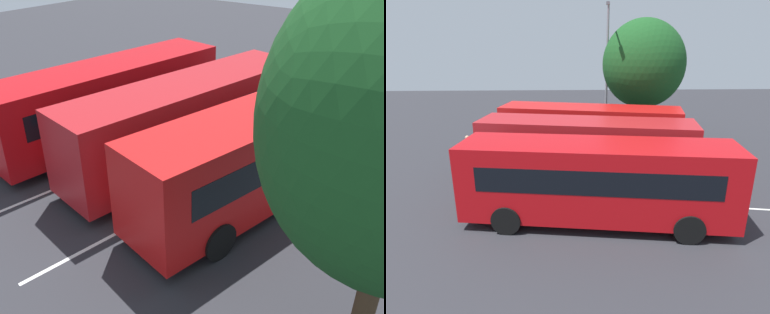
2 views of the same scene
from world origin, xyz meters
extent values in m
plane|color=#2B2B30|center=(0.00, 0.00, 0.00)|extent=(68.15, 68.15, 0.00)
cube|color=red|center=(0.37, -3.58, 1.76)|extent=(10.25, 4.44, 2.78)
cube|color=black|center=(5.21, -4.64, 2.51)|extent=(0.56, 2.06, 1.17)
cube|color=black|center=(0.62, -2.46, 2.10)|extent=(8.20, 1.87, 0.89)
cube|color=black|center=(0.13, -4.71, 2.10)|extent=(8.20, 1.87, 0.89)
cube|color=black|center=(5.23, -4.64, 2.97)|extent=(0.50, 1.87, 0.32)
cube|color=black|center=(5.24, -4.65, 0.60)|extent=(0.56, 2.15, 0.36)
cylinder|color=black|center=(3.73, -3.17, 0.54)|extent=(1.11, 0.50, 1.08)
cylinder|color=black|center=(3.25, -5.36, 0.54)|extent=(1.11, 0.50, 1.08)
cylinder|color=black|center=(-2.50, -1.80, 0.54)|extent=(1.11, 0.50, 1.08)
cylinder|color=black|center=(-2.98, -3.99, 0.54)|extent=(1.11, 0.50, 1.08)
cube|color=#AD191E|center=(0.79, -0.16, 1.76)|extent=(10.24, 4.08, 2.78)
cube|color=#19232D|center=(5.66, -1.03, 2.51)|extent=(0.48, 2.07, 1.17)
cube|color=#19232D|center=(0.99, 0.97, 2.10)|extent=(8.26, 1.55, 0.89)
cube|color=#19232D|center=(0.59, -1.30, 2.10)|extent=(8.26, 1.55, 0.89)
cube|color=black|center=(5.68, -1.03, 2.97)|extent=(0.43, 1.88, 0.32)
cube|color=black|center=(5.69, -1.04, 0.60)|extent=(0.48, 2.16, 0.36)
cylinder|color=black|center=(4.13, 0.38, 0.54)|extent=(1.11, 0.46, 1.08)
cylinder|color=black|center=(3.74, -1.83, 0.54)|extent=(1.11, 0.46, 1.08)
cylinder|color=black|center=(-2.16, 1.50, 0.54)|extent=(1.11, 0.46, 1.08)
cylinder|color=black|center=(-2.55, -0.71, 0.54)|extent=(1.11, 0.46, 1.08)
cube|color=#B70C11|center=(0.59, 3.59, 1.76)|extent=(10.20, 3.70, 2.78)
cube|color=black|center=(5.49, 2.91, 2.51)|extent=(0.40, 2.08, 1.17)
cube|color=black|center=(0.75, 4.73, 2.10)|extent=(8.31, 1.22, 0.89)
cube|color=black|center=(0.43, 2.44, 2.10)|extent=(8.31, 1.22, 0.89)
cube|color=black|center=(5.51, 2.91, 2.97)|extent=(0.36, 1.89, 0.32)
cube|color=black|center=(5.52, 2.91, 0.60)|extent=(0.39, 2.17, 0.36)
cylinder|color=black|center=(3.91, 4.26, 0.54)|extent=(1.10, 0.42, 1.08)
cylinder|color=black|center=(3.60, 2.04, 0.54)|extent=(1.10, 0.42, 1.08)
cylinder|color=black|center=(-2.42, 5.13, 0.54)|extent=(1.10, 0.42, 1.08)
cylinder|color=black|center=(-2.72, 2.91, 0.54)|extent=(1.10, 0.42, 1.08)
cylinder|color=#232833|center=(7.15, -3.16, 0.41)|extent=(0.13, 0.13, 0.83)
cylinder|color=#232833|center=(7.17, -3.00, 0.41)|extent=(0.13, 0.13, 0.83)
cylinder|color=#232328|center=(7.16, -3.08, 1.16)|extent=(0.34, 0.34, 0.66)
sphere|color=tan|center=(7.16, -3.08, 1.60)|extent=(0.22, 0.22, 0.22)
cylinder|color=gray|center=(-1.05, -8.01, 4.41)|extent=(0.16, 0.16, 8.81)
cylinder|color=gray|center=(-0.89, -6.78, 8.71)|extent=(0.42, 2.46, 0.10)
cube|color=slate|center=(-0.73, -5.56, 8.63)|extent=(0.27, 0.58, 0.14)
cylinder|color=#4C3823|center=(-3.48, -7.87, 1.57)|extent=(0.44, 0.44, 3.14)
ellipsoid|color=#194C1E|center=(-3.48, -7.87, 5.20)|extent=(5.47, 4.93, 5.75)
cube|color=silver|center=(0.00, -1.73, 0.00)|extent=(13.62, 2.42, 0.01)
cube|color=silver|center=(0.00, 1.73, 0.00)|extent=(13.62, 2.42, 0.01)
camera|label=1|loc=(-10.60, -8.76, 7.92)|focal=40.38mm
camera|label=2|loc=(1.75, 15.09, 6.59)|focal=31.71mm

